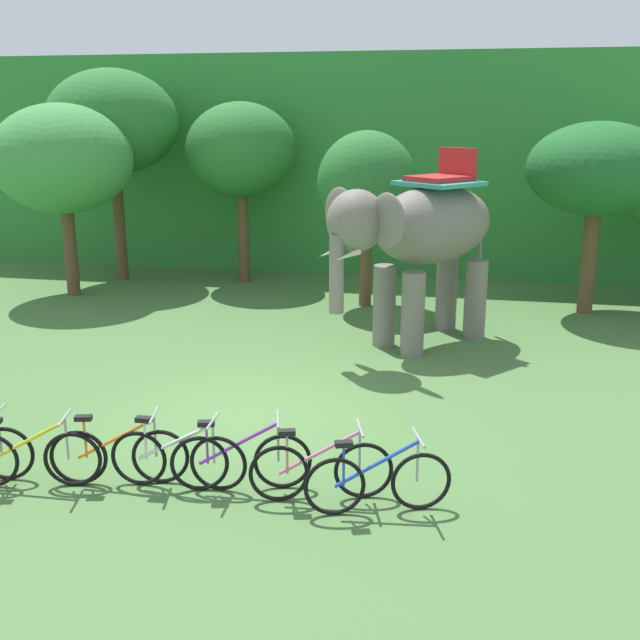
# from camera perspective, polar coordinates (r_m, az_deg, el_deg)

# --- Properties ---
(ground_plane) EXTENTS (80.00, 80.00, 0.00)m
(ground_plane) POSITION_cam_1_polar(r_m,az_deg,el_deg) (11.41, -5.57, -7.39)
(ground_plane) COLOR #4C753D
(foliage_hedge) EXTENTS (36.00, 6.00, 5.99)m
(foliage_hedge) POSITION_cam_1_polar(r_m,az_deg,el_deg) (23.78, 3.65, 12.04)
(foliage_hedge) COLOR #338438
(foliage_hedge) RESTS_ON ground
(tree_right) EXTENTS (3.35, 3.35, 4.66)m
(tree_right) POSITION_cam_1_polar(r_m,az_deg,el_deg) (19.43, -19.04, 11.49)
(tree_right) COLOR brown
(tree_right) RESTS_ON ground
(tree_far_right) EXTENTS (3.42, 3.42, 5.54)m
(tree_far_right) POSITION_cam_1_polar(r_m,az_deg,el_deg) (20.88, -15.54, 14.27)
(tree_far_right) COLOR brown
(tree_far_right) RESTS_ON ground
(tree_center) EXTENTS (2.86, 2.86, 4.71)m
(tree_center) POSITION_cam_1_polar(r_m,az_deg,el_deg) (20.00, -6.04, 12.71)
(tree_center) COLOR brown
(tree_center) RESTS_ON ground
(tree_far_left) EXTENTS (2.27, 2.27, 4.05)m
(tree_far_left) POSITION_cam_1_polar(r_m,az_deg,el_deg) (17.36, 3.59, 10.28)
(tree_far_left) COLOR brown
(tree_far_left) RESTS_ON ground
(tree_center_right) EXTENTS (3.09, 3.09, 4.26)m
(tree_center_right) POSITION_cam_1_polar(r_m,az_deg,el_deg) (17.72, 20.40, 10.66)
(tree_center_right) COLOR brown
(tree_center_right) RESTS_ON ground
(elephant) EXTENTS (3.51, 3.84, 3.78)m
(elephant) POSITION_cam_1_polar(r_m,az_deg,el_deg) (14.46, 7.73, 6.53)
(elephant) COLOR slate
(elephant) RESTS_ON ground
(bike_yellow) EXTENTS (1.68, 0.57, 0.92)m
(bike_yellow) POSITION_cam_1_polar(r_m,az_deg,el_deg) (9.88, -21.18, -9.75)
(bike_yellow) COLOR black
(bike_yellow) RESTS_ON ground
(bike_orange) EXTENTS (1.68, 0.56, 0.92)m
(bike_orange) POSITION_cam_1_polar(r_m,az_deg,el_deg) (9.63, -15.06, -9.89)
(bike_orange) COLOR black
(bike_orange) RESTS_ON ground
(bike_white) EXTENTS (1.71, 0.52, 0.92)m
(bike_white) POSITION_cam_1_polar(r_m,az_deg,el_deg) (9.37, -10.78, -10.33)
(bike_white) COLOR black
(bike_white) RESTS_ON ground
(bike_purple) EXTENTS (1.67, 0.61, 0.92)m
(bike_purple) POSITION_cam_1_polar(r_m,az_deg,el_deg) (9.22, -6.06, -10.57)
(bike_purple) COLOR black
(bike_purple) RESTS_ON ground
(bike_pink) EXTENTS (1.66, 0.63, 0.92)m
(bike_pink) POSITION_cam_1_polar(r_m,az_deg,el_deg) (8.95, 0.08, -11.34)
(bike_pink) COLOR black
(bike_pink) RESTS_ON ground
(bike_blue) EXTENTS (1.64, 0.68, 0.92)m
(bike_blue) POSITION_cam_1_polar(r_m,az_deg,el_deg) (8.71, 4.43, -12.17)
(bike_blue) COLOR black
(bike_blue) RESTS_ON ground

